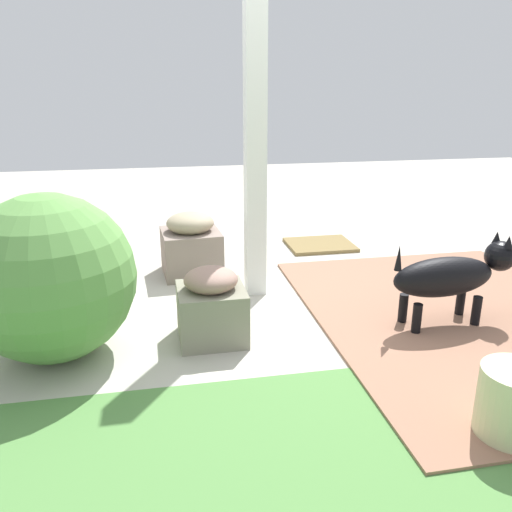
{
  "coord_description": "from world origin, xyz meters",
  "views": [
    {
      "loc": [
        0.89,
        3.22,
        1.39
      ],
      "look_at": [
        0.27,
        -0.02,
        0.29
      ],
      "focal_mm": 36.56,
      "sensor_mm": 36.0,
      "label": 1
    }
  ],
  "objects": [
    {
      "name": "ground_plane",
      "position": [
        0.0,
        0.0,
        0.0
      ],
      "size": [
        12.0,
        12.0,
        0.0
      ],
      "primitive_type": "plane",
      "color": "#B4AFA2"
    },
    {
      "name": "brick_path",
      "position": [
        -0.93,
        0.59,
        0.01
      ],
      "size": [
        1.8,
        2.4,
        0.02
      ],
      "primitive_type": "cube",
      "color": "#936750",
      "rests_on": "ground"
    },
    {
      "name": "porch_pillar",
      "position": [
        0.25,
        -0.11,
        1.09
      ],
      "size": [
        0.13,
        0.13,
        2.17
      ],
      "primitive_type": "cube",
      "color": "white",
      "rests_on": "ground"
    },
    {
      "name": "stone_planter_nearest",
      "position": [
        0.66,
        -0.57,
        0.22
      ],
      "size": [
        0.45,
        0.46,
        0.48
      ],
      "color": "gray",
      "rests_on": "ground"
    },
    {
      "name": "stone_planter_mid",
      "position": [
        0.63,
        0.53,
        0.2
      ],
      "size": [
        0.38,
        0.37,
        0.43
      ],
      "color": "gray",
      "rests_on": "ground"
    },
    {
      "name": "round_shrub",
      "position": [
        1.46,
        0.56,
        0.44
      ],
      "size": [
        0.88,
        0.88,
        0.88
      ],
      "primitive_type": "sphere",
      "color": "#5C9447",
      "rests_on": "ground"
    },
    {
      "name": "terracotta_pot_broad",
      "position": [
        1.61,
        -0.69,
        0.27
      ],
      "size": [
        0.36,
        0.36,
        0.45
      ],
      "color": "#C47647",
      "rests_on": "ground"
    },
    {
      "name": "terracotta_pot_spiky",
      "position": [
        1.87,
        -0.26,
        0.24
      ],
      "size": [
        0.3,
        0.3,
        0.5
      ],
      "color": "#BB5838",
      "rests_on": "ground"
    },
    {
      "name": "dog",
      "position": [
        -0.78,
        0.62,
        0.32
      ],
      "size": [
        0.8,
        0.27,
        0.55
      ],
      "color": "black",
      "rests_on": "ground"
    },
    {
      "name": "doormat",
      "position": [
        -0.52,
        -1.05,
        0.01
      ],
      "size": [
        0.58,
        0.48,
        0.03
      ],
      "primitive_type": "cube",
      "rotation": [
        0.0,
        0.0,
        -0.0
      ],
      "color": "olive",
      "rests_on": "ground"
    }
  ]
}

